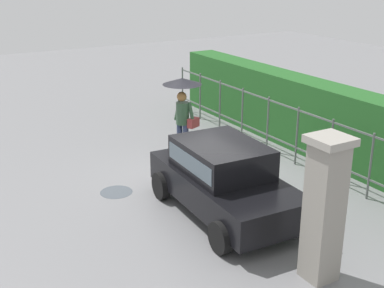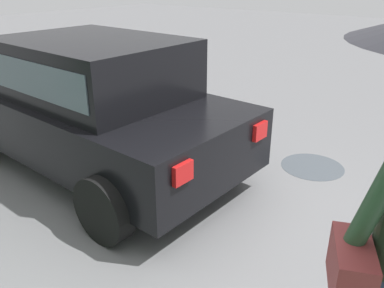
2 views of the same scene
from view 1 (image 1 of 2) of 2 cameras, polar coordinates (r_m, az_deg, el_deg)
name	(u,v)px [view 1 (image 1 of 2)]	position (r m, az deg, el deg)	size (l,w,h in m)	color
ground_plane	(194,175)	(12.44, 0.18, -3.43)	(40.00, 40.00, 0.00)	slate
car	(223,176)	(10.33, 3.49, -3.58)	(3.80, 1.99, 1.48)	black
pedestrian	(183,99)	(13.32, -1.02, 4.96)	(1.02, 1.02, 2.05)	#2D3856
gate_pillar	(324,208)	(8.30, 14.42, -6.92)	(0.60, 0.60, 2.42)	gray
fence_section	(282,127)	(13.47, 9.91, 1.84)	(10.54, 0.05, 1.50)	#59605B
hedge_row	(312,117)	(14.10, 13.17, 2.94)	(11.49, 0.90, 1.90)	#235B23
puddle_near	(116,192)	(11.66, -8.38, -5.28)	(0.72, 0.72, 0.00)	#4C545B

